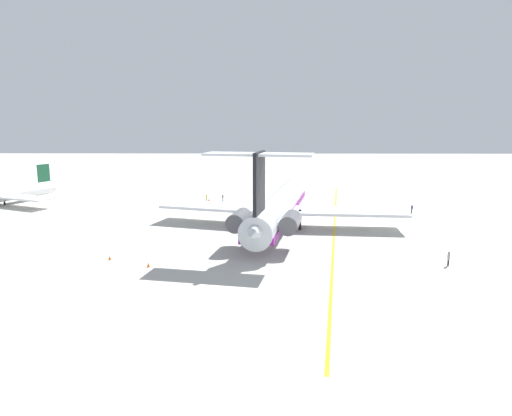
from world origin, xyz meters
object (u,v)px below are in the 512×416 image
(ground_crew_starboard, at_px, (223,197))
(ground_crew_portside, at_px, (412,208))
(main_jetliner, at_px, (279,206))
(safety_cone_nose, at_px, (209,200))
(ground_crew_near_tail, at_px, (449,257))
(safety_cone_tail, at_px, (148,265))
(airliner_mid_left, at_px, (1,195))
(ground_crew_near_nose, at_px, (206,197))
(safety_cone_wingtip, at_px, (110,258))

(ground_crew_starboard, bearing_deg, ground_crew_portside, -179.77)
(main_jetliner, relative_size, safety_cone_nose, 85.55)
(ground_crew_near_tail, distance_m, safety_cone_tail, 36.80)
(main_jetliner, distance_m, airliner_mid_left, 61.64)
(main_jetliner, distance_m, ground_crew_near_tail, 28.39)
(airliner_mid_left, height_order, safety_cone_tail, airliner_mid_left)
(ground_crew_near_nose, bearing_deg, main_jetliner, 119.91)
(ground_crew_near_nose, relative_size, safety_cone_nose, 3.24)
(ground_crew_portside, bearing_deg, airliner_mid_left, -32.01)
(ground_crew_near_tail, bearing_deg, main_jetliner, -58.67)
(ground_crew_portside, bearing_deg, safety_cone_wingtip, 5.63)
(safety_cone_wingtip, bearing_deg, ground_crew_portside, -57.29)
(main_jetliner, xyz_separation_m, ground_crew_starboard, (26.34, 11.46, -2.72))
(airliner_mid_left, distance_m, ground_crew_near_tail, 88.08)
(ground_crew_near_nose, height_order, safety_cone_tail, ground_crew_near_nose)
(airliner_mid_left, bearing_deg, ground_crew_near_nose, 119.59)
(safety_cone_tail, bearing_deg, ground_crew_starboard, -6.27)
(main_jetliner, xyz_separation_m, safety_cone_nose, (27.13, 14.67, -3.48))
(ground_crew_near_nose, bearing_deg, safety_cone_tail, 86.85)
(ground_crew_near_tail, relative_size, ground_crew_portside, 1.06)
(ground_crew_starboard, bearing_deg, ground_crew_near_tail, 143.49)
(safety_cone_tail, bearing_deg, airliner_mid_left, 44.99)
(airliner_mid_left, distance_m, ground_crew_near_nose, 43.31)
(ground_crew_portside, bearing_deg, main_jetliner, -0.11)
(main_jetliner, height_order, safety_cone_wingtip, main_jetliner)
(airliner_mid_left, height_order, safety_cone_wingtip, airliner_mid_left)
(main_jetliner, xyz_separation_m, safety_cone_tail, (-20.72, 16.63, -3.48))
(main_jetliner, relative_size, ground_crew_near_nose, 26.37)
(airliner_mid_left, xyz_separation_m, ground_crew_portside, (-7.29, -84.41, -1.21))
(ground_crew_portside, xyz_separation_m, safety_cone_nose, (13.71, 41.04, -0.82))
(airliner_mid_left, bearing_deg, safety_cone_wingtip, 66.81)
(ground_crew_near_nose, distance_m, ground_crew_portside, 42.90)
(main_jetliner, height_order, ground_crew_starboard, main_jetliner)
(main_jetliner, height_order, ground_crew_near_tail, main_jetliner)
(ground_crew_near_tail, relative_size, safety_cone_nose, 3.34)
(ground_crew_portside, height_order, safety_cone_tail, ground_crew_portside)
(ground_crew_starboard, height_order, safety_cone_nose, ground_crew_starboard)
(main_jetliner, height_order, airliner_mid_left, main_jetliner)
(ground_crew_near_nose, distance_m, safety_cone_tail, 45.69)
(airliner_mid_left, distance_m, safety_cone_wingtip, 52.60)
(ground_crew_near_tail, height_order, ground_crew_portside, ground_crew_near_tail)
(ground_crew_starboard, xyz_separation_m, safety_cone_tail, (-47.06, 5.17, -0.76))
(airliner_mid_left, xyz_separation_m, safety_cone_wingtip, (-38.55, -35.73, -2.03))
(ground_crew_starboard, distance_m, safety_cone_wingtip, 45.50)
(ground_crew_near_nose, xyz_separation_m, safety_cone_wingtip, (-42.78, 7.36, -0.86))
(ground_crew_portside, xyz_separation_m, safety_cone_wingtip, (-31.26, 48.68, -0.82))
(main_jetliner, distance_m, safety_cone_wingtip, 28.78)
(ground_crew_near_tail, bearing_deg, ground_crew_portside, -114.73)
(ground_crew_portside, bearing_deg, safety_cone_nose, -45.55)
(ground_crew_near_nose, bearing_deg, airliner_mid_left, 4.55)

